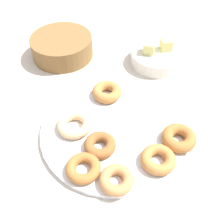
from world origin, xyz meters
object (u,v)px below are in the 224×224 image
object	(u,v)px
fruit_bowl	(157,57)
donut_plate	(113,129)
donut_2	(179,138)
donut_1	(158,159)
donut_3	(100,145)
basket	(62,47)
donut_6	(74,125)
donut_0	(107,92)
donut_4	(83,168)
donut_5	(116,180)
melon_chunk_right	(166,45)
melon_chunk_left	(149,48)

from	to	relation	value
fruit_bowl	donut_plate	bearing A→B (deg)	-122.43
fruit_bowl	donut_2	bearing A→B (deg)	-93.16
donut_1	donut_3	world-z (taller)	donut_1
donut_3	basket	bearing A→B (deg)	103.46
donut_plate	donut_3	world-z (taller)	donut_3
donut_6	donut_2	bearing A→B (deg)	-15.41
donut_plate	donut_0	distance (m)	0.13
donut_0	donut_4	bearing A→B (deg)	-107.59
donut_2	donut_5	world-z (taller)	donut_2
donut_0	melon_chunk_right	world-z (taller)	melon_chunk_right
donut_5	donut_2	bearing A→B (deg)	29.75
donut_6	donut_4	bearing A→B (deg)	-81.84
donut_plate	donut_1	bearing A→B (deg)	-51.19
donut_0	donut_6	bearing A→B (deg)	-130.34
donut_0	donut_4	xyz separation A→B (m)	(-0.08, -0.25, -0.00)
donut_6	donut_0	bearing A→B (deg)	49.66
donut_3	melon_chunk_right	world-z (taller)	melon_chunk_right
donut_6	basket	bearing A→B (deg)	96.22
donut_1	donut_6	size ratio (longest dim) A/B	0.92
donut_4	basket	size ratio (longest dim) A/B	0.39
melon_chunk_right	donut_1	bearing A→B (deg)	-105.60
donut_4	donut_6	distance (m)	0.13
melon_chunk_left	donut_0	bearing A→B (deg)	-134.36
donut_5	melon_chunk_left	size ratio (longest dim) A/B	2.19
donut_1	fruit_bowl	size ratio (longest dim) A/B	0.49
donut_2	fruit_bowl	distance (m)	0.35
basket	donut_6	bearing A→B (deg)	-83.78
donut_6	melon_chunk_left	size ratio (longest dim) A/B	2.56
donut_0	melon_chunk_right	distance (m)	0.28
donut_3	fruit_bowl	world-z (taller)	fruit_bowl
donut_5	donut_6	size ratio (longest dim) A/B	0.85
donut_plate	basket	xyz separation A→B (m)	(-0.14, 0.36, 0.03)
donut_6	fruit_bowl	size ratio (longest dim) A/B	0.53
donut_plate	donut_5	distance (m)	0.16
donut_3	donut_4	size ratio (longest dim) A/B	0.97
donut_0	donut_6	distance (m)	0.15
fruit_bowl	donut_5	bearing A→B (deg)	-113.24
donut_1	basket	size ratio (longest dim) A/B	0.40
donut_5	melon_chunk_right	size ratio (longest dim) A/B	2.19
donut_0	donut_4	world-z (taller)	donut_0
donut_4	fruit_bowl	xyz separation A→B (m)	(0.26, 0.40, -0.00)
donut_1	melon_chunk_right	distance (m)	0.43
donut_6	melon_chunk_left	xyz separation A→B (m)	(0.25, 0.27, 0.04)
donut_plate	donut_3	xyz separation A→B (m)	(-0.04, -0.06, 0.02)
donut_0	basket	bearing A→B (deg)	119.95
donut_5	melon_chunk_right	bearing A→B (deg)	64.17
donut_4	donut_plate	bearing A→B (deg)	55.60
donut_2	donut_4	xyz separation A→B (m)	(-0.24, -0.06, -0.00)
donut_0	basket	xyz separation A→B (m)	(-0.14, 0.23, 0.01)
melon_chunk_left	donut_3	bearing A→B (deg)	-118.73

